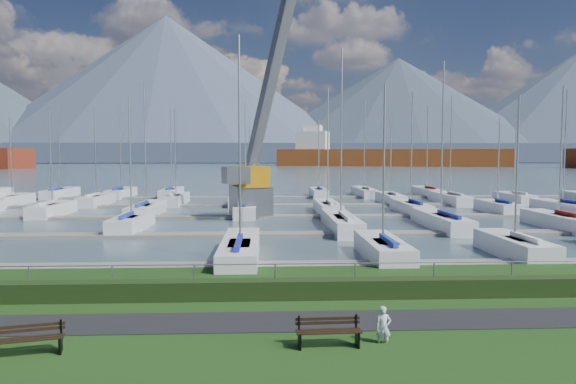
{
  "coord_description": "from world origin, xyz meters",
  "views": [
    {
      "loc": [
        -1.36,
        -18.83,
        5.29
      ],
      "look_at": [
        0.0,
        12.0,
        3.0
      ],
      "focal_mm": 32.0,
      "sensor_mm": 36.0,
      "label": 1
    }
  ],
  "objects": [
    {
      "name": "foothill",
      "position": [
        0.0,
        330.0,
        6.0
      ],
      "size": [
        900.0,
        80.0,
        12.0
      ],
      "primitive_type": "cube",
      "color": "#454F65",
      "rests_on": "water"
    },
    {
      "name": "bench_right",
      "position": [
        0.36,
        -5.15,
        0.42
      ],
      "size": [
        1.82,
        0.49,
        0.85
      ],
      "rotation": [
        0.0,
        0.0,
        0.04
      ],
      "color": "black",
      "rests_on": "grass"
    },
    {
      "name": "path",
      "position": [
        0.0,
        -3.0,
        0.01
      ],
      "size": [
        160.0,
        2.0,
        0.04
      ],
      "primitive_type": "cube",
      "color": "black",
      "rests_on": "grass"
    },
    {
      "name": "docks",
      "position": [
        0.0,
        26.0,
        -0.22
      ],
      "size": [
        90.0,
        41.6,
        0.25
      ],
      "color": "gray",
      "rests_on": "water"
    },
    {
      "name": "mountains",
      "position": [
        7.35,
        404.62,
        46.68
      ],
      "size": [
        1190.0,
        360.0,
        115.0
      ],
      "color": "#424B61",
      "rests_on": "water"
    },
    {
      "name": "cargo_ship_mid",
      "position": [
        52.21,
        218.0,
        3.5
      ],
      "size": [
        105.2,
        45.76,
        21.5
      ],
      "rotation": [
        0.0,
        0.0,
        -0.28
      ],
      "color": "brown",
      "rests_on": "water"
    },
    {
      "name": "bench_left",
      "position": [
        -7.63,
        -5.39,
        0.42
      ],
      "size": [
        1.85,
        0.83,
        0.85
      ],
      "rotation": [
        0.0,
        0.0,
        0.24
      ],
      "color": "black",
      "rests_on": "grass"
    },
    {
      "name": "fence",
      "position": [
        0.0,
        0.0,
        1.2
      ],
      "size": [
        80.0,
        0.04,
        0.04
      ],
      "primitive_type": "cylinder",
      "rotation": [
        0.0,
        1.57,
        0.0
      ],
      "color": "gray",
      "rests_on": "grass"
    },
    {
      "name": "crane",
      "position": [
        -2.21,
        27.79,
        5.33
      ],
      "size": [
        7.31,
        13.06,
        22.35
      ],
      "rotation": [
        0.0,
        0.0,
        0.3
      ],
      "color": "slate",
      "rests_on": "water"
    },
    {
      "name": "hedge",
      "position": [
        0.0,
        -0.4,
        0.35
      ],
      "size": [
        80.0,
        0.7,
        0.7
      ],
      "primitive_type": "cube",
      "color": "black",
      "rests_on": "grass"
    },
    {
      "name": "water",
      "position": [
        0.0,
        260.0,
        -0.4
      ],
      "size": [
        800.0,
        540.0,
        0.2
      ],
      "primitive_type": "cube",
      "color": "#465B66"
    },
    {
      "name": "sailboat_fleet",
      "position": [
        -0.1,
        30.18,
        5.38
      ],
      "size": [
        75.41,
        49.96,
        13.52
      ],
      "color": "#1B3C96",
      "rests_on": "water"
    },
    {
      "name": "person",
      "position": [
        1.93,
        -4.95,
        0.6
      ],
      "size": [
        0.44,
        0.29,
        1.2
      ],
      "primitive_type": "imported",
      "rotation": [
        0.0,
        0.0,
        -0.01
      ],
      "color": "silver",
      "rests_on": "grass"
    }
  ]
}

